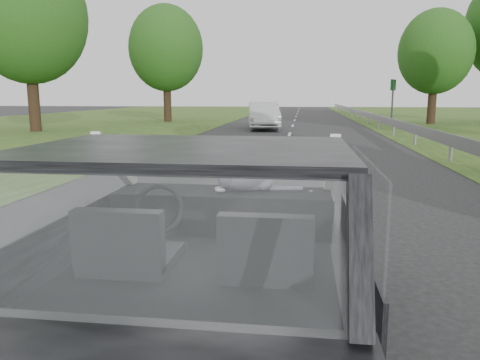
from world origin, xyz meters
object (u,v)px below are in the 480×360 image
(subject_car, at_px, (206,254))
(highway_sign, at_px, (392,102))
(cat, at_px, (246,181))
(other_car, at_px, (264,116))

(subject_car, distance_m, highway_sign, 26.02)
(subject_car, relative_size, cat, 7.89)
(cat, xyz_separation_m, other_car, (-1.59, 20.51, -0.38))
(cat, bearing_deg, subject_car, -120.17)
(subject_car, xyz_separation_m, highway_sign, (5.63, 25.39, 0.58))
(other_car, bearing_deg, subject_car, -93.98)
(highway_sign, bearing_deg, cat, -77.55)
(cat, bearing_deg, other_car, 79.69)
(subject_car, relative_size, other_car, 0.95)
(other_car, height_order, highway_sign, highway_sign)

